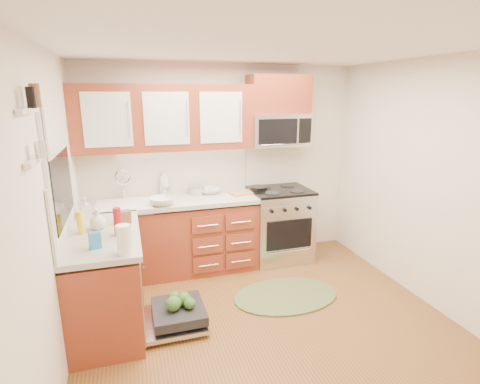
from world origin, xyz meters
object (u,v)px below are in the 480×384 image
object	(u,v)px
dishwasher	(174,316)
paper_towel_roll	(124,240)
sink	(125,214)
skillet	(258,188)
microwave	(278,130)
stock_pot	(197,190)
range	(279,224)
bowl_a	(210,191)
upper_cabinets	(165,118)
cup	(214,191)
bowl_b	(162,201)
cutting_board	(243,193)
rug	(286,296)

from	to	relation	value
dishwasher	paper_towel_roll	xyz separation A→B (m)	(-0.39, -0.32, 0.95)
sink	skillet	size ratio (longest dim) A/B	2.83
microwave	stock_pot	size ratio (longest dim) A/B	3.94
range	bowl_a	distance (m)	1.03
upper_cabinets	stock_pot	xyz separation A→B (m)	(0.35, 0.03, -0.89)
range	bowl_a	world-z (taller)	bowl_a
dishwasher	stock_pot	bearing A→B (deg)	69.60
stock_pot	cup	size ratio (longest dim) A/B	1.78
range	microwave	bearing A→B (deg)	90.00
stock_pot	bowl_b	distance (m)	0.58
cutting_board	bowl_b	xyz separation A→B (m)	(-1.02, -0.21, 0.03)
stock_pot	skillet	bearing A→B (deg)	-6.84
stock_pot	bowl_a	world-z (taller)	stock_pot
rug	skillet	bearing A→B (deg)	88.08
rug	cutting_board	world-z (taller)	cutting_board
microwave	cutting_board	distance (m)	0.92
microwave	paper_towel_roll	world-z (taller)	microwave
dishwasher	paper_towel_roll	size ratio (longest dim) A/B	2.91
skillet	paper_towel_roll	size ratio (longest dim) A/B	0.91
range	paper_towel_roll	xyz separation A→B (m)	(-1.93, -1.45, 0.57)
cup	sink	bearing A→B (deg)	-172.75
range	stock_pot	bearing A→B (deg)	170.86
stock_pot	cutting_board	bearing A→B (deg)	-14.57
range	rug	distance (m)	1.11
stock_pot	cutting_board	world-z (taller)	stock_pot
dishwasher	cup	distance (m)	1.68
microwave	rug	xyz separation A→B (m)	(-0.31, -1.08, -1.69)
upper_cabinets	dishwasher	distance (m)	2.19
dishwasher	skillet	size ratio (longest dim) A/B	3.20
sink	dishwasher	size ratio (longest dim) A/B	0.89
range	bowl_b	world-z (taller)	bowl_b
paper_towel_roll	bowl_a	world-z (taller)	paper_towel_roll
upper_cabinets	skillet	distance (m)	1.45
stock_pot	cutting_board	distance (m)	0.58
cup	stock_pot	bearing A→B (deg)	168.16
dishwasher	bowl_a	size ratio (longest dim) A/B	2.64
microwave	cup	size ratio (longest dim) A/B	7.01
upper_cabinets	cutting_board	bearing A→B (deg)	-7.53
sink	stock_pot	distance (m)	0.91
microwave	bowl_b	world-z (taller)	microwave
cutting_board	dishwasher	bearing A→B (deg)	-131.99
skillet	bowl_b	world-z (taller)	bowl_b
paper_towel_roll	sink	bearing A→B (deg)	90.00
range	cup	xyz separation A→B (m)	(-0.85, 0.13, 0.49)
skillet	cutting_board	bearing A→B (deg)	-167.44
range	cup	world-z (taller)	cup
dishwasher	rug	size ratio (longest dim) A/B	0.60
sink	skillet	world-z (taller)	skillet
upper_cabinets	bowl_a	distance (m)	1.05
dishwasher	cutting_board	distance (m)	1.76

